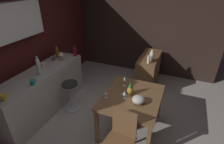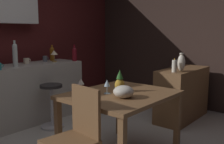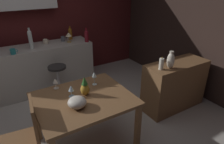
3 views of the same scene
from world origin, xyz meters
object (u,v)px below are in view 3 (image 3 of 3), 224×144
Objects in this scene: wine_glass_right at (55,81)px; chair_near_window at (26,137)px; dining_table at (84,104)px; pillar_candle_tall at (161,64)px; fruit_bowl at (77,102)px; wine_bottle_ruby at (87,36)px; sideboard_cabinet at (174,85)px; wine_glass_left at (94,75)px; cup_teal at (13,51)px; bar_stool at (59,81)px; vase_ceramic_ivory at (171,60)px; wine_bottle_amber at (70,33)px; counter_lamp at (69,35)px; wine_bottle_clear at (30,39)px; cup_slate at (63,39)px; pineapple_centerpiece at (85,87)px; wine_glass_center at (71,89)px; cup_cream at (45,41)px.

chair_near_window is at bearing -137.36° from wine_glass_right.
pillar_candle_tall is (1.26, -0.00, 0.26)m from dining_table.
fruit_bowl is at bearing -174.07° from pillar_candle_tall.
sideboard_cabinet is at bearing -61.92° from wine_bottle_ruby.
wine_glass_left is 0.93× the size of pillar_candle_tall.
wine_bottle_ruby is 2.34× the size of cup_teal.
fruit_bowl reaches higher than dining_table.
bar_stool is 2.00m from vase_ceramic_ivory.
dining_table is 2.11m from wine_bottle_amber.
sideboard_cabinet is 5.67× the size of counter_lamp.
wine_bottle_clear is at bearing 131.91° from vase_ceramic_ivory.
wine_bottle_clear reaches higher than cup_slate.
pineapple_centerpiece reaches higher than bar_stool.
cup_teal is 1.06m from counter_lamp.
wine_glass_center is 0.25m from fruit_bowl.
cup_teal is at bearing -156.58° from wine_bottle_clear.
chair_near_window is 3.36× the size of wine_bottle_amber.
cup_slate is at bearing 67.63° from wine_glass_right.
bar_stool is at bearing 99.83° from wine_glass_left.
vase_ceramic_ivory is at bearing -3.74° from pineapple_centerpiece.
wine_glass_right is 0.73× the size of counter_lamp.
wine_glass_center reaches higher than sideboard_cabinet.
cup_cream is at bearing -175.56° from wine_bottle_amber.
pillar_candle_tall is (0.44, -1.65, -0.12)m from wine_bottle_ruby.
wine_bottle_ruby is 1.04× the size of vase_ceramic_ivory.
wine_bottle_ruby is 1.03× the size of wine_bottle_amber.
wine_bottle_clear is at bearing 107.48° from wine_glass_left.
chair_near_window is 2.49m from wine_bottle_amber.
cup_slate reaches higher than cup_cream.
fruit_bowl is at bearing -176.04° from vase_ceramic_ivory.
wine_glass_left is at bearing -19.36° from wine_glass_right.
wine_glass_left is at bearing -72.52° from wine_bottle_clear.
fruit_bowl is 1.40m from pillar_candle_tall.
sideboard_cabinet is 5.90× the size of wine_glass_left.
wine_glass_left is at bearing -100.88° from wine_bottle_amber.
cup_teal is 0.62× the size of counter_lamp.
bar_stool is at bearing 81.48° from wine_glass_center.
sideboard_cabinet is 1.83m from wine_glass_center.
vase_ceramic_ivory is at bearing -48.09° from wine_bottle_clear.
chair_near_window is at bearing -111.30° from cup_cream.
wine_glass_right is 1.18× the size of cup_teal.
vase_ceramic_ivory is at bearing -70.87° from wine_bottle_ruby.
counter_lamp reaches higher than wine_glass_center.
fruit_bowl is at bearing -108.14° from counter_lamp.
dining_table is at bearing -139.50° from wine_glass_left.
sideboard_cabinet is 2.30m from wine_bottle_amber.
bar_stool is 2.36× the size of wine_bottle_amber.
cup_teal reaches higher than bar_stool.
wine_bottle_clear reaches higher than wine_bottle_ruby.
fruit_bowl is 2.27m from wine_bottle_amber.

